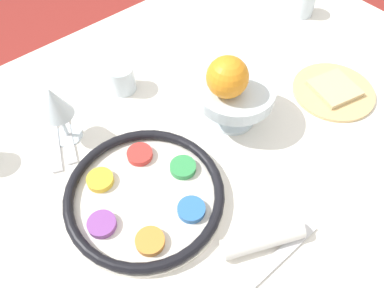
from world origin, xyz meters
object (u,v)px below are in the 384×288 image
bread_plate (334,90)px  cup_mid (122,79)px  orange_fruit (227,77)px  wine_glass (55,104)px  fruit_stand (235,95)px  cup_near (304,3)px  napkin_roll (263,239)px  seder_plate (145,195)px

bread_plate → cup_mid: size_ratio=2.93×
orange_fruit → cup_mid: bearing=114.3°
cup_mid → wine_glass: bearing=-166.1°
fruit_stand → cup_near: size_ratio=2.56×
fruit_stand → orange_fruit: orange_fruit is taller
cup_near → cup_mid: 0.58m
fruit_stand → cup_near: 0.47m
wine_glass → cup_near: wine_glass is taller
wine_glass → napkin_roll: (0.14, -0.44, -0.08)m
fruit_stand → cup_mid: (-0.14, 0.24, -0.04)m
seder_plate → orange_fruit: bearing=9.9°
fruit_stand → bread_plate: fruit_stand is taller
wine_glass → cup_near: 0.75m
fruit_stand → cup_mid: 0.28m
napkin_roll → fruit_stand: bearing=56.3°
wine_glass → fruit_stand: 0.37m
seder_plate → bread_plate: (0.52, -0.06, -0.01)m
wine_glass → cup_mid: 0.19m
fruit_stand → bread_plate: bearing=-21.9°
orange_fruit → napkin_roll: 0.31m
cup_near → orange_fruit: bearing=-161.1°
fruit_stand → seder_plate: bearing=-171.6°
bread_plate → napkin_roll: napkin_roll is taller
orange_fruit → bread_plate: size_ratio=0.44×
seder_plate → wine_glass: (-0.04, 0.24, 0.09)m
seder_plate → bread_plate: seder_plate is taller
seder_plate → cup_near: 0.74m
bread_plate → napkin_roll: 0.44m
cup_mid → bread_plate: bearing=-41.7°
wine_glass → cup_near: size_ratio=2.18×
seder_plate → orange_fruit: (0.24, 0.04, 0.13)m
seder_plate → napkin_roll: bearing=-63.0°
seder_plate → fruit_stand: fruit_stand is taller
fruit_stand → orange_fruit: bearing=175.1°
bread_plate → cup_mid: (-0.38, 0.34, 0.03)m
napkin_roll → cup_near: cup_near is taller
orange_fruit → cup_mid: 0.28m
seder_plate → cup_mid: (0.14, 0.28, 0.02)m
orange_fruit → wine_glass: bearing=145.6°
fruit_stand → cup_mid: fruit_stand is taller
orange_fruit → bread_plate: orange_fruit is taller
seder_plate → napkin_roll: 0.23m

